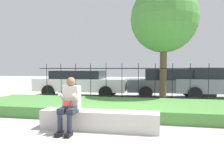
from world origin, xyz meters
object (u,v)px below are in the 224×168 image
at_px(car_parked_left, 81,82).
at_px(stone_bench, 99,121).
at_px(car_parked_center, 173,83).
at_px(tree_behind_fence, 164,19).
at_px(car_parked_right, 220,83).
at_px(person_seated_reader, 70,102).

bearing_deg(car_parked_left, stone_bench, -68.05).
distance_m(car_parked_center, tree_behind_fence, 3.30).
height_order(car_parked_right, tree_behind_fence, tree_behind_fence).
distance_m(person_seated_reader, car_parked_center, 6.95).
xyz_separation_m(stone_bench, car_parked_left, (-2.42, 5.74, 0.52)).
height_order(car_parked_center, tree_behind_fence, tree_behind_fence).
distance_m(car_parked_right, tree_behind_fence, 4.23).
height_order(stone_bench, person_seated_reader, person_seated_reader).
distance_m(car_parked_right, car_parked_center, 2.14).
distance_m(stone_bench, tree_behind_fence, 5.54).
relative_size(stone_bench, car_parked_center, 0.62).
distance_m(person_seated_reader, car_parked_left, 6.28).
bearing_deg(car_parked_right, car_parked_center, 178.98).
distance_m(person_seated_reader, tree_behind_fence, 5.72).
bearing_deg(tree_behind_fence, car_parked_right, 35.46).
relative_size(stone_bench, car_parked_right, 0.64).
height_order(person_seated_reader, car_parked_center, car_parked_center).
distance_m(stone_bench, car_parked_right, 7.52).
xyz_separation_m(person_seated_reader, car_parked_right, (4.93, 6.41, 0.09)).
bearing_deg(person_seated_reader, tree_behind_fence, 63.52).
distance_m(stone_bench, car_parked_left, 6.25).
relative_size(car_parked_right, car_parked_center, 0.97).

